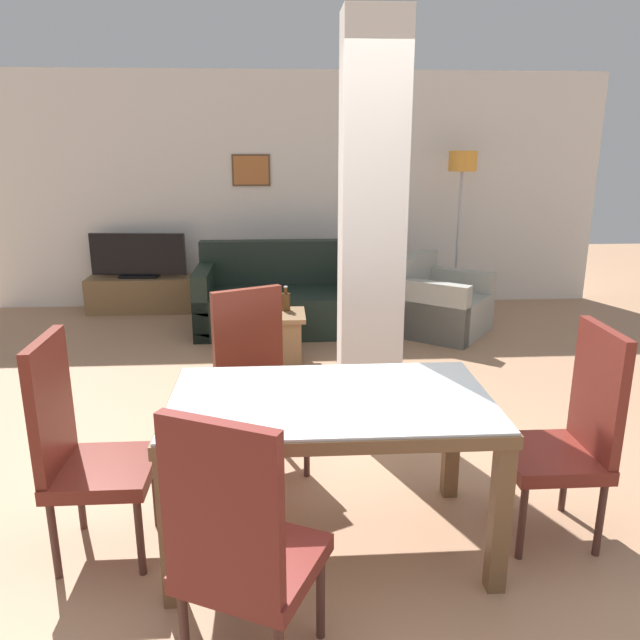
{
  "coord_description": "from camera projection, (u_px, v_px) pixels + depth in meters",
  "views": [
    {
      "loc": [
        -0.22,
        -2.68,
        1.92
      ],
      "look_at": [
        0.0,
        0.77,
        0.93
      ],
      "focal_mm": 35.0,
      "sensor_mm": 36.0,
      "label": 1
    }
  ],
  "objects": [
    {
      "name": "dining_chair_head_left",
      "position": [
        81.0,
        445.0,
        2.89
      ],
      "size": [
        0.46,
        0.46,
        1.09
      ],
      "rotation": [
        0.0,
        0.0,
        -1.57
      ],
      "color": "maroon",
      "rests_on": "ground_plane"
    },
    {
      "name": "ground_plane",
      "position": [
        330.0,
        541.0,
        3.12
      ],
      "size": [
        18.0,
        18.0,
        0.0
      ],
      "primitive_type": "plane",
      "color": "tan"
    },
    {
      "name": "sofa",
      "position": [
        283.0,
        301.0,
        6.6
      ],
      "size": [
        1.78,
        0.94,
        0.89
      ],
      "rotation": [
        0.0,
        0.0,
        3.14
      ],
      "color": "black",
      "rests_on": "ground_plane"
    },
    {
      "name": "divider_pillar",
      "position": [
        371.0,
        231.0,
        4.11
      ],
      "size": [
        0.42,
        0.33,
        2.7
      ],
      "color": "white",
      "rests_on": "ground_plane"
    },
    {
      "name": "coffee_table",
      "position": [
        271.0,
        337.0,
        5.61
      ],
      "size": [
        0.62,
        0.46,
        0.45
      ],
      "color": "brown",
      "rests_on": "ground_plane"
    },
    {
      "name": "dining_chair_far_left",
      "position": [
        256.0,
        377.0,
        3.72
      ],
      "size": [
        0.61,
        0.61,
        1.09
      ],
      "rotation": [
        0.0,
        0.0,
        -2.71
      ],
      "color": "maroon",
      "rests_on": "ground_plane"
    },
    {
      "name": "dining_chair_near_left",
      "position": [
        240.0,
        544.0,
        2.18
      ],
      "size": [
        0.61,
        0.61,
        1.09
      ],
      "rotation": [
        0.0,
        0.0,
        -0.45
      ],
      "color": "maroon",
      "rests_on": "ground_plane"
    },
    {
      "name": "tv_screen",
      "position": [
        138.0,
        256.0,
        7.16
      ],
      "size": [
        1.09,
        0.24,
        0.51
      ],
      "rotation": [
        0.0,
        0.0,
        3.05
      ],
      "color": "black",
      "rests_on": "tv_stand"
    },
    {
      "name": "tv_stand",
      "position": [
        141.0,
        294.0,
        7.29
      ],
      "size": [
        1.21,
        0.4,
        0.4
      ],
      "color": "olive",
      "rests_on": "ground_plane"
    },
    {
      "name": "dining_chair_head_right",
      "position": [
        571.0,
        431.0,
        3.03
      ],
      "size": [
        0.46,
        0.46,
        1.09
      ],
      "rotation": [
        0.0,
        0.0,
        1.57
      ],
      "color": "maroon",
      "rests_on": "ground_plane"
    },
    {
      "name": "bottle",
      "position": [
        286.0,
        301.0,
        5.63
      ],
      "size": [
        0.08,
        0.08,
        0.22
      ],
      "color": "#4C2D14",
      "rests_on": "coffee_table"
    },
    {
      "name": "armchair",
      "position": [
        437.0,
        306.0,
        6.46
      ],
      "size": [
        1.2,
        1.2,
        0.78
      ],
      "rotation": [
        0.0,
        0.0,
        4.07
      ],
      "color": "#9F9F95",
      "rests_on": "ground_plane"
    },
    {
      "name": "floor_lamp",
      "position": [
        462.0,
        177.0,
        6.98
      ],
      "size": [
        0.32,
        0.32,
        1.82
      ],
      "color": "#B7B7BC",
      "rests_on": "ground_plane"
    },
    {
      "name": "back_wall",
      "position": [
        298.0,
        192.0,
        7.35
      ],
      "size": [
        7.2,
        0.09,
        2.7
      ],
      "color": "white",
      "rests_on": "ground_plane"
    },
    {
      "name": "dining_table",
      "position": [
        330.0,
        430.0,
        2.95
      ],
      "size": [
        1.51,
        0.88,
        0.78
      ],
      "color": "brown",
      "rests_on": "ground_plane"
    }
  ]
}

